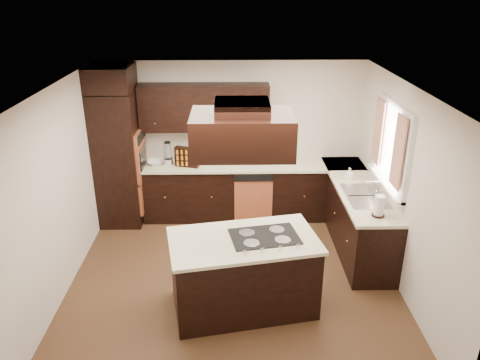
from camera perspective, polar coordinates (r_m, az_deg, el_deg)
The scene contains 30 objects.
floor at distance 6.31m, azimuth -0.83°, elevation -11.92°, with size 4.20×4.20×0.02m, color brown.
ceiling at distance 5.28m, azimuth -0.98°, elevation 11.09°, with size 4.20×4.20×0.02m, color white.
wall_back at distance 7.65m, azimuth -0.96°, elevation 5.11°, with size 4.20×0.02×2.50m, color beige.
wall_front at distance 3.86m, azimuth -0.78°, elevation -14.53°, with size 4.20×0.02×2.50m, color beige.
wall_left at distance 6.06m, azimuth -21.29°, elevation -1.50°, with size 0.02×4.20×2.50m, color beige.
wall_right at distance 6.06m, azimuth 19.48°, elevation -1.21°, with size 0.02×4.20×2.50m, color beige.
oven_column at distance 7.54m, azimuth -14.57°, elevation 2.55°, with size 0.65×0.75×2.12m, color black.
wall_oven_face at distance 7.45m, azimuth -11.99°, elevation 3.03°, with size 0.05×0.62×0.78m, color #B25A36.
base_cabinets_back at distance 7.65m, azimuth -0.65°, elevation -1.38°, with size 2.93×0.60×0.88m, color black.
base_cabinets_right at distance 7.08m, azimuth 13.89°, elevation -4.25°, with size 0.60×2.40×0.88m, color black.
countertop_back at distance 7.46m, azimuth -0.66°, elevation 1.79°, with size 2.93×0.63×0.04m, color beige.
countertop_right at distance 6.88m, azimuth 14.13°, elevation -0.84°, with size 0.63×2.40×0.04m, color beige.
upper_cabinets at distance 7.34m, azimuth -4.38°, elevation 8.81°, with size 2.00×0.34×0.72m, color black.
dishwasher_front at distance 7.41m, azimuth 1.64°, elevation -2.62°, with size 0.60×0.05×0.72m, color #B25A36.
window_frame at distance 6.39m, azimuth 18.01°, elevation 4.08°, with size 0.06×1.32×1.12m, color white.
window_pane at distance 6.40m, azimuth 18.25°, elevation 4.08°, with size 0.00×1.20×1.00m, color white.
curtain_left at distance 5.98m, azimuth 18.74°, elevation 3.22°, with size 0.02×0.34×0.90m, color beige.
curtain_right at distance 6.74m, azimuth 16.49°, elevation 5.66°, with size 0.02×0.34×0.90m, color beige.
sink_rim at distance 6.57m, azimuth 15.01°, elevation -1.88°, with size 0.52×0.84×0.01m, color silver.
island at distance 5.58m, azimuth 0.42°, elevation -11.48°, with size 1.62×0.88×0.88m, color black.
island_top at distance 5.34m, azimuth 0.44°, elevation -7.40°, with size 1.68×0.94×0.04m, color beige.
cooktop at distance 5.37m, azimuth 3.01°, elevation -6.88°, with size 0.76×0.51×0.01m, color black.
range_hood at distance 4.84m, azimuth 0.25°, elevation 5.69°, with size 1.05×0.72×0.42m, color black.
hood_duct at distance 4.77m, azimuth 0.25°, elevation 8.85°, with size 0.55×0.50×0.13m, color black.
blender_base at distance 7.51m, azimuth -8.71°, elevation 2.22°, with size 0.15×0.15×0.10m, color silver.
blender_pitcher at distance 7.45m, azimuth -8.79°, elevation 3.51°, with size 0.13×0.13×0.26m, color silver.
spice_rack at distance 7.36m, azimuth -6.51°, elevation 2.80°, with size 0.38×0.09×0.32m, color black.
mixing_bowl at distance 7.56m, azimuth -10.25°, elevation 2.12°, with size 0.26×0.26×0.06m, color white.
soap_bottle at distance 7.05m, azimuth 13.15°, elevation 0.79°, with size 0.08×0.08×0.18m, color white.
paper_towel at distance 6.01m, azimuth 16.60°, elevation -3.07°, with size 0.13×0.13×0.27m, color white.
Camera 1 is at (-0.00, -5.17, 3.60)m, focal length 35.00 mm.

